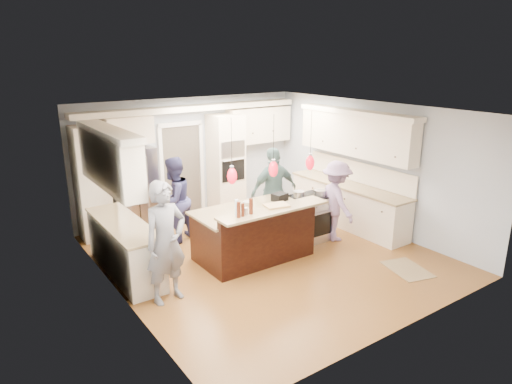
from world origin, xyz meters
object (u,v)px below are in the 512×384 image
refrigerator (133,190)px  person_bar_end (166,242)px  kitchen_island (254,233)px  person_far_left (174,200)px  island_range (309,218)px

refrigerator → person_bar_end: 3.15m
refrigerator → kitchen_island: 2.91m
refrigerator → person_far_left: bearing=-66.6°
person_bar_end → island_range: bearing=0.7°
refrigerator → kitchen_island: (1.30, -2.57, -0.42)m
kitchen_island → person_far_left: (-0.85, 1.53, 0.38)m
refrigerator → person_far_left: size_ratio=1.05×
island_range → person_far_left: size_ratio=0.53×
kitchen_island → person_bar_end: bearing=-164.9°
kitchen_island → person_bar_end: 2.05m
person_far_left → refrigerator: bearing=-91.4°
refrigerator → island_range: 3.71m
island_range → person_far_left: 2.72m
island_range → refrigerator: bearing=137.4°
island_range → person_bar_end: bearing=-169.9°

